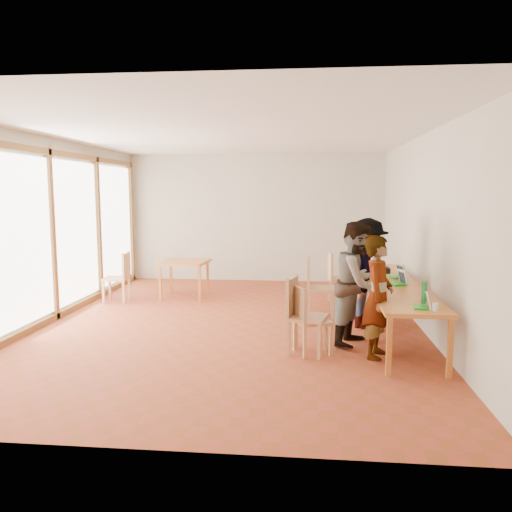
# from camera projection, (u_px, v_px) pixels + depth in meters

# --- Properties ---
(ground) EXTENTS (8.00, 8.00, 0.00)m
(ground) POSITION_uv_depth(u_px,v_px,m) (230.00, 324.00, 8.05)
(ground) COLOR #A03E26
(ground) RESTS_ON ground
(wall_back) EXTENTS (6.00, 0.10, 3.00)m
(wall_back) POSITION_uv_depth(u_px,v_px,m) (255.00, 218.00, 11.81)
(wall_back) COLOR beige
(wall_back) RESTS_ON ground
(wall_front) EXTENTS (6.00, 0.10, 3.00)m
(wall_front) POSITION_uv_depth(u_px,v_px,m) (153.00, 271.00, 3.91)
(wall_front) COLOR beige
(wall_front) RESTS_ON ground
(wall_right) EXTENTS (0.10, 8.00, 3.00)m
(wall_right) POSITION_uv_depth(u_px,v_px,m) (425.00, 233.00, 7.57)
(wall_right) COLOR beige
(wall_right) RESTS_ON ground
(window_wall) EXTENTS (0.10, 8.00, 3.00)m
(window_wall) POSITION_uv_depth(u_px,v_px,m) (51.00, 230.00, 8.15)
(window_wall) COLOR white
(window_wall) RESTS_ON ground
(ceiling) EXTENTS (6.00, 8.00, 0.04)m
(ceiling) POSITION_uv_depth(u_px,v_px,m) (229.00, 132.00, 7.67)
(ceiling) COLOR white
(ceiling) RESTS_ON wall_back
(communal_table) EXTENTS (0.80, 4.00, 0.75)m
(communal_table) POSITION_uv_depth(u_px,v_px,m) (392.00, 286.00, 7.56)
(communal_table) COLOR orange
(communal_table) RESTS_ON ground
(side_table) EXTENTS (0.90, 0.90, 0.75)m
(side_table) POSITION_uv_depth(u_px,v_px,m) (184.00, 265.00, 9.94)
(side_table) COLOR orange
(side_table) RESTS_ON ground
(chair_near) EXTENTS (0.57, 0.57, 0.54)m
(chair_near) POSITION_uv_depth(u_px,v_px,m) (300.00, 307.00, 6.54)
(chair_near) COLOR tan
(chair_near) RESTS_ON ground
(chair_mid) EXTENTS (0.54, 0.54, 0.48)m
(chair_mid) POSITION_uv_depth(u_px,v_px,m) (306.00, 312.00, 6.49)
(chair_mid) COLOR tan
(chair_mid) RESTS_ON ground
(chair_far) EXTENTS (0.47, 0.47, 0.53)m
(chair_far) POSITION_uv_depth(u_px,v_px,m) (315.00, 281.00, 8.49)
(chair_far) COLOR tan
(chair_far) RESTS_ON ground
(chair_empty) EXTENTS (0.49, 0.49, 0.52)m
(chair_empty) POSITION_uv_depth(u_px,v_px,m) (336.00, 272.00, 9.46)
(chair_empty) COLOR tan
(chair_empty) RESTS_ON ground
(chair_spare) EXTENTS (0.48, 0.48, 0.51)m
(chair_spare) POSITION_uv_depth(u_px,v_px,m) (121.00, 272.00, 9.57)
(chair_spare) COLOR tan
(chair_spare) RESTS_ON ground
(person_near) EXTENTS (0.53, 0.66, 1.57)m
(person_near) POSITION_uv_depth(u_px,v_px,m) (378.00, 297.00, 6.34)
(person_near) COLOR gray
(person_near) RESTS_ON ground
(person_mid) EXTENTS (0.94, 1.03, 1.71)m
(person_mid) POSITION_uv_depth(u_px,v_px,m) (358.00, 283.00, 6.90)
(person_mid) COLOR gray
(person_mid) RESTS_ON ground
(person_far) EXTENTS (0.97, 1.26, 1.72)m
(person_far) POSITION_uv_depth(u_px,v_px,m) (366.00, 273.00, 7.74)
(person_far) COLOR gray
(person_far) RESTS_ON ground
(laptop_near) EXTENTS (0.23, 0.25, 0.19)m
(laptop_near) POSITION_uv_depth(u_px,v_px,m) (425.00, 304.00, 5.87)
(laptop_near) COLOR green
(laptop_near) RESTS_ON communal_table
(laptop_mid) EXTENTS (0.29, 0.31, 0.22)m
(laptop_mid) POSITION_uv_depth(u_px,v_px,m) (400.00, 281.00, 7.36)
(laptop_mid) COLOR green
(laptop_mid) RESTS_ON communal_table
(laptop_far) EXTENTS (0.29, 0.31, 0.22)m
(laptop_far) POSITION_uv_depth(u_px,v_px,m) (398.00, 274.00, 7.95)
(laptop_far) COLOR green
(laptop_far) RESTS_ON communal_table
(yellow_mug) EXTENTS (0.17, 0.17, 0.11)m
(yellow_mug) POSITION_uv_depth(u_px,v_px,m) (381.00, 267.00, 8.77)
(yellow_mug) COLOR gold
(yellow_mug) RESTS_ON communal_table
(green_bottle) EXTENTS (0.07, 0.07, 0.28)m
(green_bottle) POSITION_uv_depth(u_px,v_px,m) (424.00, 292.00, 6.10)
(green_bottle) COLOR #1A8039
(green_bottle) RESTS_ON communal_table
(clear_glass) EXTENTS (0.07, 0.07, 0.09)m
(clear_glass) POSITION_uv_depth(u_px,v_px,m) (436.00, 307.00, 5.75)
(clear_glass) COLOR silver
(clear_glass) RESTS_ON communal_table
(condiment_cup) EXTENTS (0.08, 0.08, 0.06)m
(condiment_cup) POSITION_uv_depth(u_px,v_px,m) (363.00, 269.00, 8.66)
(condiment_cup) COLOR white
(condiment_cup) RESTS_ON communal_table
(pink_phone) EXTENTS (0.05, 0.10, 0.01)m
(pink_phone) POSITION_uv_depth(u_px,v_px,m) (373.00, 264.00, 9.42)
(pink_phone) COLOR #BD2D73
(pink_phone) RESTS_ON communal_table
(black_pouch) EXTENTS (0.16, 0.26, 0.09)m
(black_pouch) POSITION_uv_depth(u_px,v_px,m) (384.00, 270.00, 8.46)
(black_pouch) COLOR black
(black_pouch) RESTS_ON communal_table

